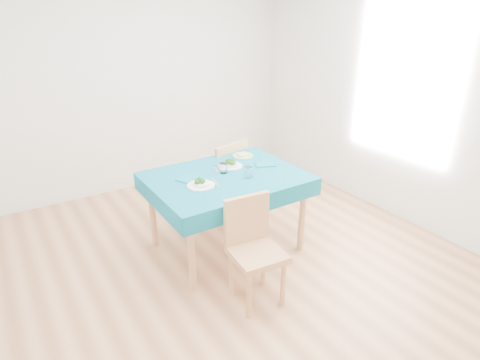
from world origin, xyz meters
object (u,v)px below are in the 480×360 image
chair_near (257,249)px  chair_far (218,163)px  table (227,212)px  side_plate (243,156)px  bowl_near (201,182)px  bowl_far (230,163)px

chair_near → chair_far: chair_far is taller
table → chair_far: 0.82m
chair_near → side_plate: size_ratio=4.52×
chair_far → side_plate: (0.08, -0.38, 0.18)m
chair_near → chair_far: size_ratio=0.82×
table → bowl_near: size_ratio=5.77×
table → chair_near: (-0.20, -0.79, 0.10)m
bowl_near → side_plate: 0.84m
table → bowl_near: (-0.30, -0.08, 0.42)m
chair_near → chair_far: (0.53, 1.51, 0.11)m
chair_near → table: bearing=81.2°
table → bowl_far: size_ratio=6.00×
bowl_near → side_plate: bowl_near is taller
bowl_far → table: bearing=-131.9°
chair_near → side_plate: 1.32m
chair_near → bowl_far: bearing=75.5°
table → bowl_near: 0.52m
chair_near → bowl_near: chair_near is taller
table → chair_far: (0.33, 0.72, 0.20)m
chair_far → bowl_far: 0.62m
side_plate → table: bearing=-139.7°
bowl_near → bowl_far: size_ratio=1.04×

